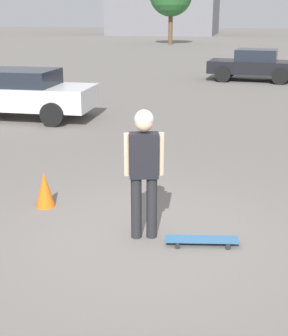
% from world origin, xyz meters
% --- Properties ---
extents(ground_plane, '(220.00, 220.00, 0.00)m').
position_xyz_m(ground_plane, '(0.00, 0.00, 0.00)').
color(ground_plane, slate).
extents(person, '(0.51, 0.29, 1.78)m').
position_xyz_m(person, '(0.00, 0.00, 1.06)').
color(person, '#262628').
rests_on(person, ground_plane).
extents(skateboard, '(1.00, 0.41, 0.08)m').
position_xyz_m(skateboard, '(0.80, -0.06, 0.07)').
color(skateboard, '#336693').
rests_on(skateboard, ground_plane).
extents(car_parked_near, '(4.45, 2.07, 1.42)m').
position_xyz_m(car_parked_near, '(-5.25, 6.88, 0.75)').
color(car_parked_near, silver).
rests_on(car_parked_near, ground_plane).
extents(car_parked_far, '(4.19, 2.34, 1.43)m').
position_xyz_m(car_parked_far, '(1.50, 16.80, 0.75)').
color(car_parked_far, black).
rests_on(car_parked_far, ground_plane).
extents(traffic_cone, '(0.30, 0.30, 0.57)m').
position_xyz_m(traffic_cone, '(-1.77, 0.73, 0.29)').
color(traffic_cone, orange).
rests_on(traffic_cone, ground_plane).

